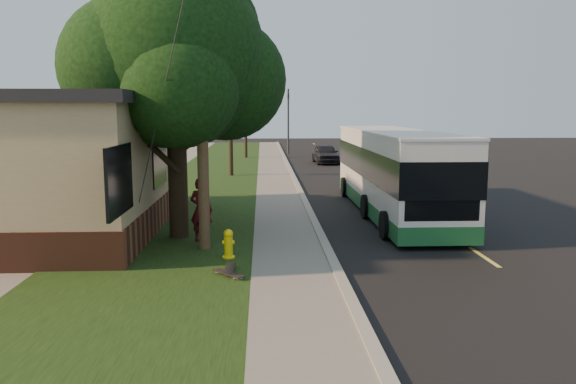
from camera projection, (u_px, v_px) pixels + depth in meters
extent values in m
plane|color=black|center=(330.00, 259.00, 14.36)|extent=(120.00, 120.00, 0.00)
cube|color=black|center=(394.00, 197.00, 24.43)|extent=(8.00, 80.00, 0.01)
cube|color=gray|center=(303.00, 197.00, 24.23)|extent=(0.25, 80.00, 0.12)
cube|color=slate|center=(279.00, 197.00, 24.19)|extent=(2.00, 80.00, 0.08)
cube|color=black|center=(198.00, 198.00, 24.03)|extent=(5.00, 80.00, 0.07)
cylinder|color=yellow|center=(228.00, 247.00, 14.19)|extent=(0.22, 0.22, 0.55)
sphere|color=yellow|center=(228.00, 234.00, 14.14)|extent=(0.24, 0.24, 0.24)
cylinder|color=yellow|center=(228.00, 242.00, 14.17)|extent=(0.30, 0.10, 0.10)
cylinder|color=yellow|center=(228.00, 242.00, 14.17)|extent=(0.10, 0.18, 0.10)
cylinder|color=yellow|center=(229.00, 257.00, 14.23)|extent=(0.32, 0.32, 0.04)
cylinder|color=#473321|center=(201.00, 79.00, 14.53)|extent=(0.30, 0.30, 9.00)
cylinder|color=#2D2D30|center=(159.00, 109.00, 13.51)|extent=(2.52, 3.21, 7.60)
cylinder|color=black|center=(178.00, 169.00, 16.34)|extent=(0.56, 0.56, 4.00)
sphere|color=black|center=(174.00, 57.00, 15.87)|extent=(5.20, 5.20, 5.20)
sphere|color=black|center=(226.00, 80.00, 16.61)|extent=(3.60, 3.60, 3.60)
sphere|color=black|center=(129.00, 66.00, 15.46)|extent=(3.80, 3.80, 3.80)
sphere|color=black|center=(179.00, 87.00, 14.73)|extent=(3.20, 3.20, 3.20)
sphere|color=black|center=(161.00, 48.00, 17.17)|extent=(3.40, 3.40, 3.40)
sphere|color=black|center=(209.00, 27.00, 16.95)|extent=(3.00, 3.00, 3.00)
cylinder|color=black|center=(231.00, 146.00, 31.74)|extent=(0.24, 0.24, 3.30)
cylinder|color=black|center=(230.00, 117.00, 31.50)|extent=(1.38, 0.57, 2.01)
cylinder|color=black|center=(230.00, 117.00, 31.50)|extent=(0.74, 1.21, 1.58)
cylinder|color=black|center=(230.00, 117.00, 31.50)|extent=(0.65, 1.05, 1.95)
cylinder|color=black|center=(230.00, 117.00, 31.50)|extent=(1.28, 0.53, 1.33)
cylinder|color=black|center=(230.00, 117.00, 31.50)|extent=(0.75, 1.21, 1.70)
cylinder|color=black|center=(246.00, 138.00, 43.64)|extent=(0.24, 0.24, 3.03)
cylinder|color=black|center=(246.00, 118.00, 43.42)|extent=(1.38, 0.57, 2.01)
cylinder|color=black|center=(246.00, 118.00, 43.42)|extent=(0.74, 1.21, 1.58)
cylinder|color=black|center=(246.00, 118.00, 43.42)|extent=(0.65, 1.05, 1.95)
cylinder|color=black|center=(246.00, 118.00, 43.42)|extent=(1.28, 0.53, 1.33)
cylinder|color=black|center=(246.00, 118.00, 43.42)|extent=(0.75, 1.21, 1.70)
cylinder|color=#2D2D30|center=(288.00, 122.00, 47.58)|extent=(0.16, 0.16, 5.50)
imported|color=black|center=(288.00, 101.00, 47.32)|extent=(0.18, 0.22, 1.10)
cube|color=beige|center=(394.00, 167.00, 20.37)|extent=(2.33, 11.20, 2.52)
cube|color=#195A2B|center=(393.00, 202.00, 20.56)|extent=(2.35, 11.22, 0.51)
cube|color=black|center=(394.00, 162.00, 20.34)|extent=(2.37, 11.24, 1.03)
cube|color=black|center=(443.00, 193.00, 14.89)|extent=(2.03, 0.06, 1.49)
cube|color=yellow|center=(444.00, 146.00, 14.71)|extent=(1.49, 0.06, 0.33)
cube|color=#FFF2CC|center=(415.00, 233.00, 15.00)|extent=(0.23, 0.04, 0.14)
cube|color=#FFF2CC|center=(467.00, 233.00, 15.07)|extent=(0.23, 0.04, 0.14)
cube|color=beige|center=(395.00, 132.00, 20.18)|extent=(2.38, 11.25, 0.08)
cylinder|color=black|center=(386.00, 225.00, 16.45)|extent=(0.26, 0.86, 0.86)
cylinder|color=black|center=(464.00, 225.00, 16.56)|extent=(0.26, 0.86, 0.86)
cylinder|color=black|center=(366.00, 207.00, 19.59)|extent=(0.26, 0.86, 0.86)
cylinder|color=black|center=(432.00, 206.00, 19.69)|extent=(0.26, 0.86, 0.86)
cylinder|color=black|center=(345.00, 187.00, 24.57)|extent=(0.26, 0.86, 0.86)
cylinder|color=black|center=(398.00, 187.00, 24.67)|extent=(0.26, 0.86, 0.86)
imported|color=#531017|center=(201.00, 210.00, 15.81)|extent=(0.78, 0.64, 1.84)
cube|color=black|center=(230.00, 268.00, 13.01)|extent=(0.26, 0.92, 0.02)
cylinder|color=silver|center=(229.00, 274.00, 12.70)|extent=(0.21, 0.06, 0.06)
cylinder|color=silver|center=(231.00, 266.00, 13.33)|extent=(0.21, 0.06, 0.06)
cube|color=black|center=(229.00, 273.00, 12.63)|extent=(0.79, 0.81, 0.02)
cylinder|color=silver|center=(238.00, 278.00, 12.42)|extent=(0.19, 0.18, 0.06)
cylinder|color=silver|center=(220.00, 272.00, 12.86)|extent=(0.19, 0.18, 0.06)
cube|color=black|center=(6.00, 215.00, 16.93)|extent=(1.57, 1.35, 1.18)
cube|color=black|center=(4.00, 195.00, 16.84)|extent=(1.63, 1.41, 0.08)
imported|color=black|center=(326.00, 154.00, 39.66)|extent=(1.78, 4.08, 1.37)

